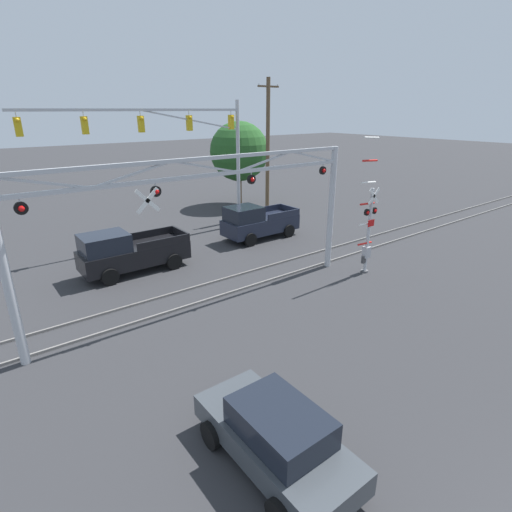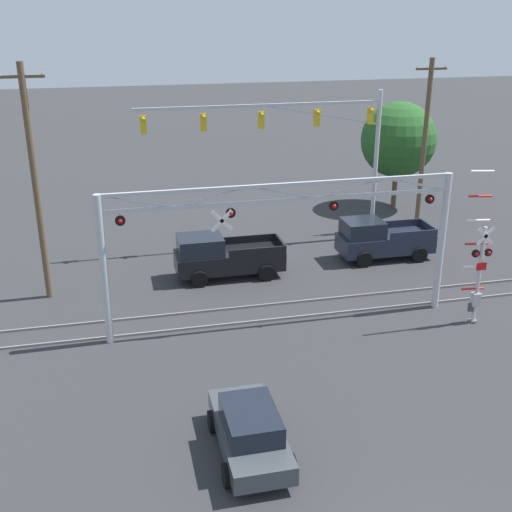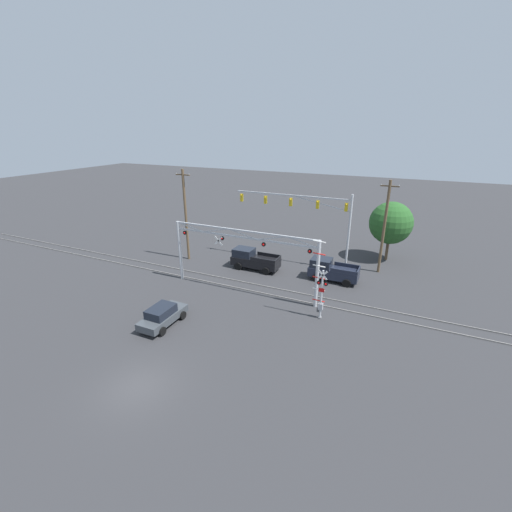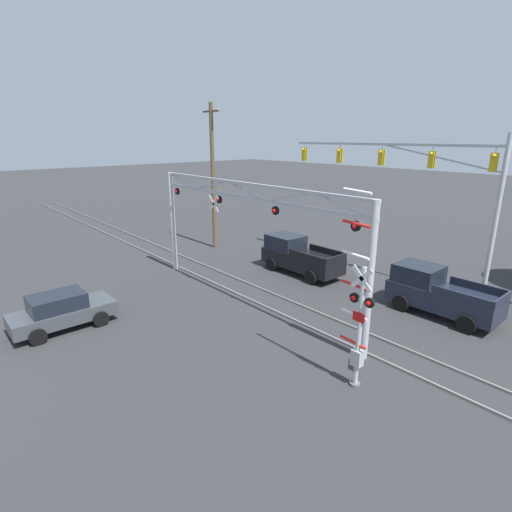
# 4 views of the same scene
# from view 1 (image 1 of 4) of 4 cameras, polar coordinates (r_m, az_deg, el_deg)

# --- Properties ---
(rail_track_near) EXTENTS (80.00, 0.08, 0.10)m
(rail_track_near) POSITION_cam_1_polar(r_m,az_deg,el_deg) (17.18, -6.76, -6.16)
(rail_track_near) COLOR gray
(rail_track_near) RESTS_ON ground_plane
(rail_track_far) EXTENTS (80.00, 0.08, 0.10)m
(rail_track_far) POSITION_cam_1_polar(r_m,az_deg,el_deg) (18.32, -9.07, -4.54)
(rail_track_far) COLOR gray
(rail_track_far) RESTS_ON ground_plane
(crossing_gantry) EXTENTS (14.24, 0.31, 6.01)m
(crossing_gantry) POSITION_cam_1_polar(r_m,az_deg,el_deg) (15.58, -6.86, 6.75)
(crossing_gantry) COLOR #B7BABF
(crossing_gantry) RESTS_ON ground_plane
(crossing_signal_mast) EXTENTS (1.40, 0.35, 6.55)m
(crossing_signal_mast) POSITION_cam_1_polar(r_m,az_deg,el_deg) (19.92, 15.71, 3.70)
(crossing_signal_mast) COLOR #B7BABF
(crossing_signal_mast) RESTS_ON ground_plane
(traffic_signal_span) EXTENTS (13.06, 0.39, 8.21)m
(traffic_signal_span) POSITION_cam_1_polar(r_m,az_deg,el_deg) (25.21, -9.76, 16.00)
(traffic_signal_span) COLOR #B7BABF
(traffic_signal_span) RESTS_ON ground_plane
(pickup_truck_lead) EXTENTS (5.21, 2.17, 2.17)m
(pickup_truck_lead) POSITION_cam_1_polar(r_m,az_deg,el_deg) (20.54, -17.74, 0.54)
(pickup_truck_lead) COLOR black
(pickup_truck_lead) RESTS_ON ground_plane
(pickup_truck_following) EXTENTS (4.88, 2.17, 2.17)m
(pickup_truck_following) POSITION_cam_1_polar(r_m,az_deg,el_deg) (24.82, 0.16, 4.86)
(pickup_truck_following) COLOR #1E2333
(pickup_truck_following) RESTS_ON ground_plane
(sedan_waiting) EXTENTS (2.04, 4.21, 1.59)m
(sedan_waiting) POSITION_cam_1_polar(r_m,az_deg,el_deg) (9.77, 2.89, -24.23)
(sedan_waiting) COLOR #3D4247
(sedan_waiting) RESTS_ON ground_plane
(utility_pole_right) EXTENTS (1.80, 0.28, 9.72)m
(utility_pole_right) POSITION_cam_1_polar(r_m,az_deg,el_deg) (29.95, 1.69, 15.18)
(utility_pole_right) COLOR brown
(utility_pole_right) RESTS_ON ground_plane
(background_tree_beyond_span) EXTENTS (4.76, 4.76, 6.80)m
(background_tree_beyond_span) POSITION_cam_1_polar(r_m,az_deg,el_deg) (33.56, -2.41, 14.69)
(background_tree_beyond_span) COLOR brown
(background_tree_beyond_span) RESTS_ON ground_plane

